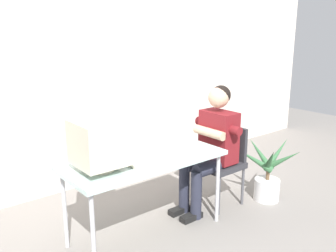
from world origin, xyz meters
The scene contains 9 objects.
ground_plane centered at (0.00, 0.00, 0.00)m, with size 12.00×12.00×0.00m, color gray.
wall_back centered at (0.30, 1.40, 1.50)m, with size 8.00×0.10×3.00m, color beige.
desk centered at (0.00, 0.00, 0.69)m, with size 1.46×0.62×0.74m.
crt_monitor centered at (-0.44, -0.01, 0.97)m, with size 0.40×0.39×0.42m.
keyboard centered at (-0.15, 0.03, 0.75)m, with size 0.20×0.42×0.03m.
office_chair centered at (1.02, 0.01, 0.49)m, with size 0.43×0.43×0.84m.
person_seated centered at (0.84, 0.01, 0.72)m, with size 0.68×0.58×1.29m.
potted_plant centered at (1.44, -0.27, 0.28)m, with size 0.58×0.65×0.70m.
desk_mug centered at (-0.15, 0.23, 0.79)m, with size 0.07×0.08×0.11m.
Camera 1 is at (-1.78, -2.51, 1.84)m, focal length 39.45 mm.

